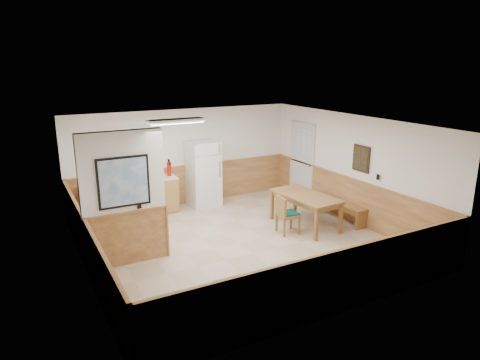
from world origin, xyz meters
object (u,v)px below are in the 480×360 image
refrigerator (203,174)px  dining_bench (339,205)px  dining_chair (285,212)px  fire_extinguisher (169,169)px  soap_bottle (106,180)px  dining_table (305,199)px

refrigerator → dining_bench: 3.52m
dining_chair → fire_extinguisher: bearing=128.1°
refrigerator → dining_bench: size_ratio=1.05×
dining_bench → soap_bottle: bearing=152.0°
dining_bench → soap_bottle: (-4.88, 2.53, 0.66)m
refrigerator → dining_chair: bearing=-75.0°
dining_table → soap_bottle: soap_bottle is taller
dining_table → soap_bottle: (-3.87, 2.53, 0.34)m
fire_extinguisher → dining_chair: bearing=-45.0°
dining_table → dining_chair: size_ratio=2.03×
refrigerator → fire_extinguisher: refrigerator is taller
dining_bench → dining_table: bearing=179.4°
dining_table → dining_chair: 0.69m
dining_chair → soap_bottle: size_ratio=4.27×
refrigerator → dining_table: size_ratio=0.99×
fire_extinguisher → soap_bottle: 1.54m
dining_bench → dining_chair: dining_chair is taller
dining_chair → soap_bottle: bearing=145.9°
refrigerator → dining_chair: 2.77m
dining_chair → refrigerator: bearing=111.9°
dining_chair → soap_bottle: (-3.21, 2.68, 0.50)m
dining_bench → soap_bottle: soap_bottle is taller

